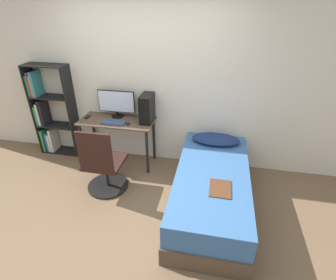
{
  "coord_description": "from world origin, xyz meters",
  "views": [
    {
      "loc": [
        1.03,
        -2.14,
        2.45
      ],
      "look_at": [
        0.43,
        0.83,
        0.75
      ],
      "focal_mm": 28.0,
      "sensor_mm": 36.0,
      "label": 1
    }
  ],
  "objects_px": {
    "bed": "(211,189)",
    "keyboard": "(113,123)",
    "office_chair": "(104,168)",
    "bookshelf": "(49,115)",
    "monitor": "(116,103)",
    "pc_tower": "(147,108)"
  },
  "relations": [
    {
      "from": "monitor",
      "to": "pc_tower",
      "type": "bearing_deg",
      "value": -8.28
    },
    {
      "from": "bookshelf",
      "to": "keyboard",
      "type": "distance_m",
      "value": 1.26
    },
    {
      "from": "bookshelf",
      "to": "keyboard",
      "type": "xyz_separation_m",
      "value": [
        1.24,
        -0.22,
        0.08
      ]
    },
    {
      "from": "bed",
      "to": "keyboard",
      "type": "height_order",
      "value": "keyboard"
    },
    {
      "from": "bed",
      "to": "office_chair",
      "type": "bearing_deg",
      "value": 178.93
    },
    {
      "from": "monitor",
      "to": "keyboard",
      "type": "distance_m",
      "value": 0.33
    },
    {
      "from": "bed",
      "to": "keyboard",
      "type": "bearing_deg",
      "value": 157.11
    },
    {
      "from": "office_chair",
      "to": "monitor",
      "type": "bearing_deg",
      "value": 95.71
    },
    {
      "from": "bookshelf",
      "to": "monitor",
      "type": "distance_m",
      "value": 1.25
    },
    {
      "from": "keyboard",
      "to": "bookshelf",
      "type": "bearing_deg",
      "value": 169.87
    },
    {
      "from": "monitor",
      "to": "bookshelf",
      "type": "bearing_deg",
      "value": -178.72
    },
    {
      "from": "bed",
      "to": "pc_tower",
      "type": "relative_size",
      "value": 4.81
    },
    {
      "from": "bed",
      "to": "keyboard",
      "type": "relative_size",
      "value": 5.61
    },
    {
      "from": "bookshelf",
      "to": "bed",
      "type": "xyz_separation_m",
      "value": [
        2.77,
        -0.87,
        -0.42
      ]
    },
    {
      "from": "keyboard",
      "to": "pc_tower",
      "type": "bearing_deg",
      "value": 19.92
    },
    {
      "from": "office_chair",
      "to": "pc_tower",
      "type": "distance_m",
      "value": 1.08
    },
    {
      "from": "office_chair",
      "to": "bed",
      "type": "height_order",
      "value": "office_chair"
    },
    {
      "from": "office_chair",
      "to": "pc_tower",
      "type": "relative_size",
      "value": 2.38
    },
    {
      "from": "keyboard",
      "to": "pc_tower",
      "type": "height_order",
      "value": "pc_tower"
    },
    {
      "from": "bookshelf",
      "to": "pc_tower",
      "type": "bearing_deg",
      "value": -1.56
    },
    {
      "from": "office_chair",
      "to": "bed",
      "type": "distance_m",
      "value": 1.47
    },
    {
      "from": "monitor",
      "to": "bed",
      "type": "bearing_deg",
      "value": -29.89
    }
  ]
}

